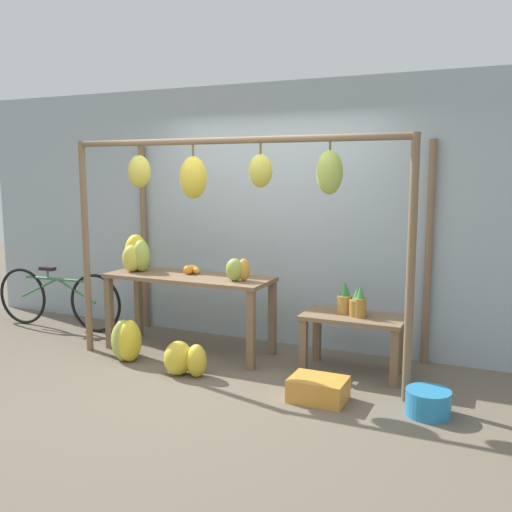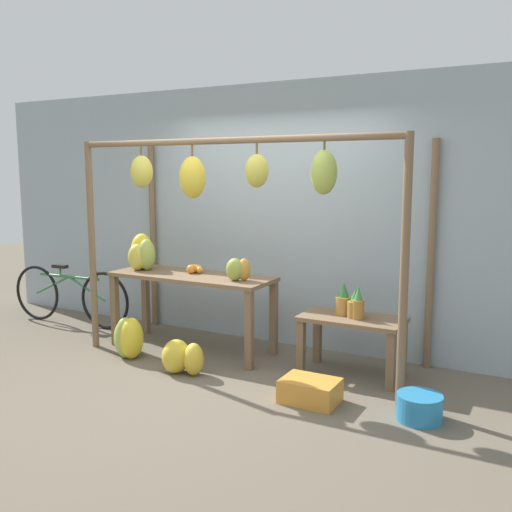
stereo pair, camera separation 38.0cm
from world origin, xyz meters
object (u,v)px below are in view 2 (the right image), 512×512
(blue_bucket, at_px, (419,407))
(banana_pile_on_table, at_px, (142,254))
(banana_pile_ground_right, at_px, (182,357))
(papaya_pile, at_px, (238,270))
(fruit_crate_white, at_px, (310,391))
(orange_pile, at_px, (194,269))
(banana_pile_ground_left, at_px, (128,338))
(pineapple_cluster, at_px, (351,303))
(parked_bicycle, at_px, (70,295))

(blue_bucket, bearing_deg, banana_pile_on_table, 168.81)
(banana_pile_ground_right, distance_m, papaya_pile, 1.00)
(banana_pile_ground_right, relative_size, papaya_pile, 1.86)
(fruit_crate_white, bearing_deg, banana_pile_on_table, 163.05)
(banana_pile_on_table, bearing_deg, banana_pile_ground_right, -33.59)
(banana_pile_ground_right, xyz_separation_m, fruit_crate_white, (1.31, -0.04, -0.06))
(orange_pile, relative_size, papaya_pile, 0.62)
(banana_pile_ground_left, distance_m, blue_bucket, 2.94)
(blue_bucket, bearing_deg, papaya_pile, 163.54)
(pineapple_cluster, height_order, banana_pile_ground_right, pineapple_cluster)
(banana_pile_on_table, xyz_separation_m, papaya_pile, (1.25, -0.06, -0.06))
(pineapple_cluster, distance_m, parked_bicycle, 3.64)
(banana_pile_on_table, relative_size, orange_pile, 2.39)
(banana_pile_ground_left, height_order, banana_pile_ground_right, banana_pile_ground_left)
(banana_pile_on_table, distance_m, banana_pile_ground_left, 0.97)
(orange_pile, bearing_deg, fruit_crate_white, -25.31)
(orange_pile, height_order, pineapple_cluster, orange_pile)
(banana_pile_ground_left, bearing_deg, fruit_crate_white, -4.92)
(parked_bicycle, height_order, papaya_pile, papaya_pile)
(banana_pile_ground_left, bearing_deg, blue_bucket, -2.03)
(banana_pile_ground_left, bearing_deg, papaya_pile, 24.20)
(parked_bicycle, relative_size, papaya_pile, 6.74)
(banana_pile_ground_right, height_order, fruit_crate_white, banana_pile_ground_right)
(pineapple_cluster, bearing_deg, orange_pile, 178.98)
(pineapple_cluster, xyz_separation_m, parked_bicycle, (-3.63, 0.06, -0.31))
(pineapple_cluster, bearing_deg, papaya_pile, -173.97)
(orange_pile, distance_m, parked_bicycle, 1.94)
(pineapple_cluster, relative_size, banana_pile_ground_left, 0.74)
(orange_pile, xyz_separation_m, pineapple_cluster, (1.74, -0.03, -0.17))
(banana_pile_on_table, relative_size, papaya_pile, 1.49)
(banana_pile_ground_right, relative_size, blue_bucket, 1.41)
(orange_pile, bearing_deg, papaya_pile, -13.53)
(orange_pile, distance_m, blue_bucket, 2.74)
(pineapple_cluster, bearing_deg, banana_pile_ground_left, -164.90)
(pineapple_cluster, xyz_separation_m, blue_bucket, (0.79, -0.68, -0.58))
(orange_pile, relative_size, fruit_crate_white, 0.36)
(orange_pile, distance_m, pineapple_cluster, 1.75)
(orange_pile, xyz_separation_m, banana_pile_ground_left, (-0.40, -0.61, -0.65))
(pineapple_cluster, bearing_deg, banana_pile_on_table, -178.59)
(orange_pile, distance_m, fruit_crate_white, 1.99)
(banana_pile_ground_left, distance_m, parked_bicycle, 1.62)
(banana_pile_ground_left, relative_size, parked_bicycle, 0.24)
(orange_pile, relative_size, parked_bicycle, 0.09)
(orange_pile, xyz_separation_m, blue_bucket, (2.53, -0.71, -0.75))
(papaya_pile, bearing_deg, blue_bucket, -16.46)
(blue_bucket, height_order, papaya_pile, papaya_pile)
(fruit_crate_white, xyz_separation_m, blue_bucket, (0.87, 0.07, 0.01))
(pineapple_cluster, bearing_deg, blue_bucket, -40.86)
(fruit_crate_white, bearing_deg, banana_pile_ground_left, 175.08)
(blue_bucket, distance_m, papaya_pile, 2.16)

